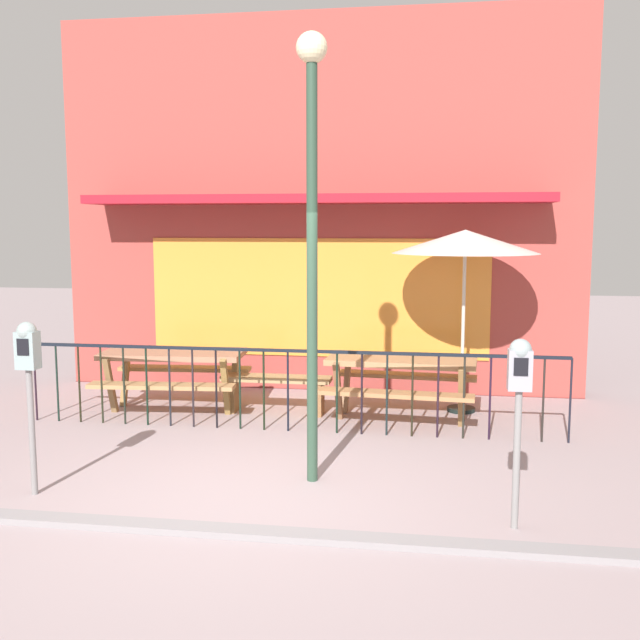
{
  "coord_description": "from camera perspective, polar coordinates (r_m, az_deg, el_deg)",
  "views": [
    {
      "loc": [
        1.63,
        -5.98,
        2.39
      ],
      "look_at": [
        0.32,
        2.59,
        1.26
      ],
      "focal_mm": 41.2,
      "sensor_mm": 36.0,
      "label": 1
    }
  ],
  "objects": [
    {
      "name": "patio_bench",
      "position": [
        9.39,
        -3.41,
        -5.14
      ],
      "size": [
        1.4,
        0.33,
        0.48
      ],
      "color": "#9D7C51",
      "rests_on": "ground"
    },
    {
      "name": "patio_umbrella",
      "position": [
        9.42,
        11.21,
        5.89
      ],
      "size": [
        1.85,
        1.85,
        2.33
      ],
      "color": "black",
      "rests_on": "ground"
    },
    {
      "name": "pub_storefront",
      "position": [
        10.72,
        -0.03,
        8.78
      ],
      "size": [
        7.51,
        1.26,
        5.32
      ],
      "color": "#5C2927",
      "rests_on": "ground"
    },
    {
      "name": "ground",
      "position": [
        6.64,
        -6.27,
        -13.71
      ],
      "size": [
        40.0,
        40.0,
        0.0
      ],
      "primitive_type": "plane",
      "color": "gray"
    },
    {
      "name": "parking_meter_far",
      "position": [
        6.9,
        -21.72,
        -3.06
      ],
      "size": [
        0.18,
        0.17,
        1.56
      ],
      "color": "gray",
      "rests_on": "ground"
    },
    {
      "name": "picnic_table_right",
      "position": [
        9.08,
        6.35,
        -3.94
      ],
      "size": [
        1.9,
        1.49,
        0.79
      ],
      "color": "#A6774E",
      "rests_on": "ground"
    },
    {
      "name": "patio_fence_front",
      "position": [
        8.51,
        -2.51,
        -4.31
      ],
      "size": [
        6.33,
        0.04,
        0.97
      ],
      "color": "black",
      "rests_on": "ground"
    },
    {
      "name": "street_lamp",
      "position": [
        6.66,
        -0.63,
        9.59
      ],
      "size": [
        0.28,
        0.28,
        4.07
      ],
      "color": "#2C4635",
      "rests_on": "ground"
    },
    {
      "name": "parking_meter_near",
      "position": [
        5.9,
        15.22,
        -4.75
      ],
      "size": [
        0.18,
        0.17,
        1.52
      ],
      "color": "gray",
      "rests_on": "ground"
    },
    {
      "name": "curb_edge",
      "position": [
        6.0,
        -8.12,
        -16.11
      ],
      "size": [
        10.51,
        0.2,
        0.11
      ],
      "primitive_type": "cube",
      "color": "gray",
      "rests_on": "ground"
    },
    {
      "name": "picnic_table_left",
      "position": [
        9.66,
        -11.32,
        -3.35
      ],
      "size": [
        1.9,
        1.49,
        0.79
      ],
      "color": "#9D6C51",
      "rests_on": "ground"
    }
  ]
}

